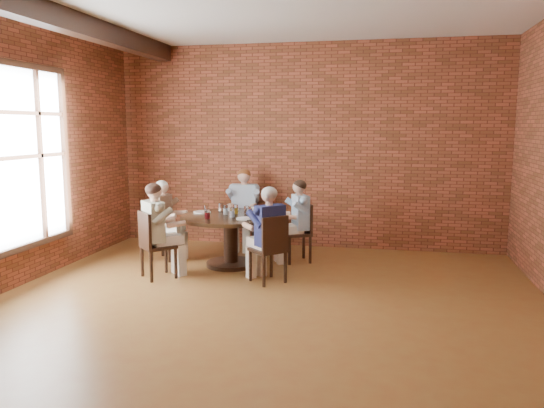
% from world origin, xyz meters
% --- Properties ---
extents(floor, '(7.00, 7.00, 0.00)m').
position_xyz_m(floor, '(0.00, 0.00, 0.00)').
color(floor, brown).
rests_on(floor, ground).
extents(wall_back, '(7.00, 0.00, 7.00)m').
position_xyz_m(wall_back, '(0.00, 3.50, 1.70)').
color(wall_back, brown).
rests_on(wall_back, ground).
extents(wall_front, '(7.00, 0.00, 7.00)m').
position_xyz_m(wall_front, '(0.00, -3.50, 1.70)').
color(wall_front, brown).
rests_on(wall_front, ground).
extents(ceiling_beam, '(0.22, 6.90, 0.26)m').
position_xyz_m(ceiling_beam, '(-2.45, 0.00, 3.27)').
color(ceiling_beam, black).
rests_on(ceiling_beam, ceiling).
extents(window, '(0.10, 2.16, 2.36)m').
position_xyz_m(window, '(-3.18, 0.40, 1.65)').
color(window, white).
rests_on(window, wall_left).
extents(dining_table, '(1.44, 1.44, 0.75)m').
position_xyz_m(dining_table, '(-0.87, 1.97, 0.53)').
color(dining_table, black).
rests_on(dining_table, floor).
extents(chair_a, '(0.51, 0.51, 0.89)m').
position_xyz_m(chair_a, '(0.10, 2.44, 0.49)').
color(chair_a, black).
rests_on(chair_a, floor).
extents(diner_a, '(0.73, 0.68, 1.24)m').
position_xyz_m(diner_a, '(0.04, 2.41, 0.62)').
color(diner_a, teal).
rests_on(diner_a, floor).
extents(chair_b, '(0.46, 0.46, 0.93)m').
position_xyz_m(chair_b, '(-0.98, 3.18, 0.51)').
color(chair_b, black).
rests_on(chair_b, floor).
extents(diner_b, '(0.58, 0.69, 1.33)m').
position_xyz_m(diner_b, '(-0.97, 3.10, 0.66)').
color(diner_b, '#97ACC0').
rests_on(diner_b, floor).
extents(chair_c, '(0.42, 0.42, 0.87)m').
position_xyz_m(chair_c, '(-2.03, 2.14, 0.48)').
color(chair_c, black).
rests_on(chair_c, floor).
extents(diner_c, '(0.63, 0.54, 1.22)m').
position_xyz_m(diner_c, '(-1.96, 2.13, 0.61)').
color(diner_c, brown).
rests_on(diner_c, floor).
extents(chair_d, '(0.57, 0.57, 0.91)m').
position_xyz_m(chair_d, '(-1.71, 1.13, 0.50)').
color(chair_d, black).
rests_on(chair_d, floor).
extents(diner_d, '(0.79, 0.79, 1.29)m').
position_xyz_m(diner_d, '(-1.66, 1.18, 0.64)').
color(diner_d, '#C6A89B').
rests_on(diner_d, floor).
extents(chair_e, '(0.55, 0.55, 0.90)m').
position_xyz_m(chair_e, '(-0.11, 1.23, 0.49)').
color(chair_e, black).
rests_on(chair_e, floor).
extents(diner_e, '(0.77, 0.77, 1.26)m').
position_xyz_m(diner_e, '(-0.16, 1.28, 0.63)').
color(diner_e, '#1A1E49').
rests_on(diner_e, floor).
extents(plate_a, '(0.26, 0.26, 0.01)m').
position_xyz_m(plate_a, '(-0.45, 2.09, 0.76)').
color(plate_a, white).
rests_on(plate_a, dining_table).
extents(plate_b, '(0.26, 0.26, 0.01)m').
position_xyz_m(plate_b, '(-1.01, 2.47, 0.76)').
color(plate_b, white).
rests_on(plate_b, dining_table).
extents(plate_c, '(0.26, 0.26, 0.01)m').
position_xyz_m(plate_c, '(-1.36, 2.13, 0.76)').
color(plate_c, white).
rests_on(plate_c, dining_table).
extents(plate_d, '(0.26, 0.26, 0.01)m').
position_xyz_m(plate_d, '(-0.58, 1.71, 0.76)').
color(plate_d, white).
rests_on(plate_d, dining_table).
extents(glass_a, '(0.07, 0.07, 0.14)m').
position_xyz_m(glass_a, '(-0.64, 2.01, 0.82)').
color(glass_a, white).
rests_on(glass_a, dining_table).
extents(glass_b, '(0.07, 0.07, 0.14)m').
position_xyz_m(glass_b, '(-0.83, 2.11, 0.82)').
color(glass_b, white).
rests_on(glass_b, dining_table).
extents(glass_c, '(0.07, 0.07, 0.14)m').
position_xyz_m(glass_c, '(-1.09, 2.20, 0.82)').
color(glass_c, white).
rests_on(glass_c, dining_table).
extents(glass_d, '(0.07, 0.07, 0.14)m').
position_xyz_m(glass_d, '(-0.96, 2.02, 0.82)').
color(glass_d, white).
rests_on(glass_d, dining_table).
extents(glass_e, '(0.07, 0.07, 0.14)m').
position_xyz_m(glass_e, '(-1.21, 1.89, 0.82)').
color(glass_e, white).
rests_on(glass_e, dining_table).
extents(glass_f, '(0.07, 0.07, 0.14)m').
position_xyz_m(glass_f, '(-1.10, 1.62, 0.82)').
color(glass_f, white).
rests_on(glass_f, dining_table).
extents(glass_g, '(0.07, 0.07, 0.14)m').
position_xyz_m(glass_g, '(-0.80, 1.83, 0.82)').
color(glass_g, white).
rests_on(glass_g, dining_table).
extents(glass_h, '(0.07, 0.07, 0.14)m').
position_xyz_m(glass_h, '(-0.56, 1.97, 0.82)').
color(glass_h, white).
rests_on(glass_h, dining_table).
extents(smartphone, '(0.08, 0.14, 0.01)m').
position_xyz_m(smartphone, '(-0.50, 1.66, 0.75)').
color(smartphone, black).
rests_on(smartphone, dining_table).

